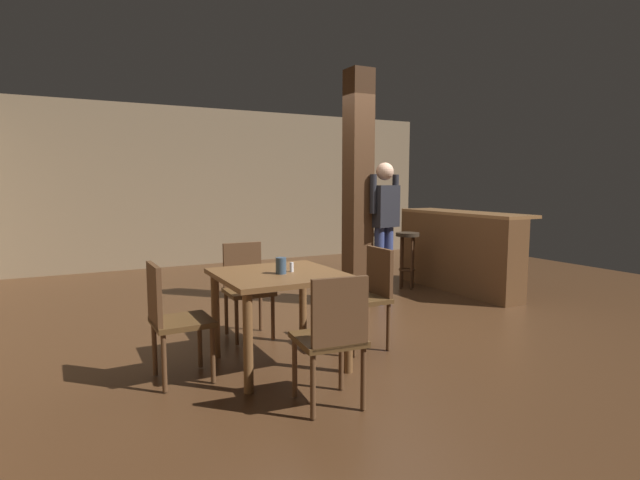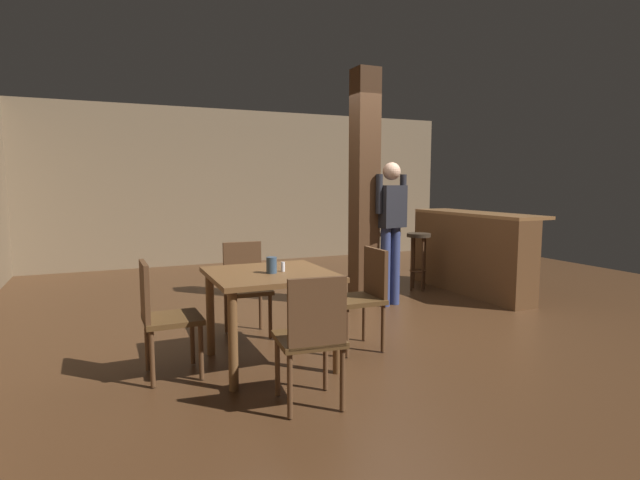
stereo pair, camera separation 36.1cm
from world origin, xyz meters
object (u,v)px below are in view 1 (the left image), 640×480
Objects in this scene: chair_south at (333,334)px; chair_north at (246,284)px; chair_west at (171,316)px; chair_east at (368,292)px; standing_person at (384,223)px; bar_stool_near at (407,248)px; salt_shaker at (292,267)px; dining_table at (279,288)px; bar_counter at (458,251)px; napkin_cup at (281,266)px; bar_stool_mid at (376,244)px.

chair_north is at bearing 89.02° from chair_south.
chair_west is at bearing -136.36° from chair_north.
chair_south is (-0.89, -0.94, 0.00)m from chair_east.
chair_north is at bearing -166.81° from standing_person.
chair_west is 0.52× the size of standing_person.
chair_west is at bearing -152.52° from bar_stool_near.
chair_north is 1.00× the size of chair_south.
chair_north is 0.93m from salt_shaker.
standing_person reaches higher than chair_west.
chair_east is (0.88, 0.03, -0.13)m from dining_table.
bar_counter reaches higher than bar_stool_near.
salt_shaker is at bearing -11.55° from dining_table.
bar_counter is (3.18, 1.51, -0.25)m from salt_shaker.
salt_shaker is at bearing 18.65° from napkin_cup.
bar_counter reaches higher than chair_south.
chair_north is 3.17m from bar_stool_mid.
dining_table is 0.89m from chair_east.
chair_west and chair_north have the same top height.
chair_north is at bearing 88.39° from napkin_cup.
standing_person is at bearing 36.00° from salt_shaker.
bar_counter is at bearing -61.13° from bar_stool_mid.
chair_north is at bearing -147.04° from bar_stool_mid.
dining_table is at bearing -145.31° from bar_stool_near.
chair_east is 1.73m from chair_west.
chair_south reaches higher than bar_stool_near.
dining_table is at bearing -177.91° from chair_east.
bar_stool_near is at bearing 36.04° from salt_shaker.
standing_person is (1.93, 1.31, 0.36)m from dining_table.
bar_stool_mid is (2.57, 2.60, -0.24)m from salt_shaker.
chair_south is 0.91m from napkin_cup.
dining_table is 0.56× the size of standing_person.
bar_stool_near is (2.75, 2.81, 0.07)m from chair_south.
bar_stool_near is (2.64, 1.92, -0.22)m from salt_shaker.
napkin_cup is 0.06× the size of bar_counter.
chair_north is 0.43× the size of bar_counter.
chair_north reaches higher than bar_stool_mid.
chair_west is at bearing 173.85° from napkin_cup.
chair_west is 1.13× the size of bar_stool_near.
chair_west is 6.87× the size of napkin_cup.
napkin_cup is (-0.00, -0.06, 0.19)m from dining_table.
chair_east is 1.20× the size of bar_stool_mid.
standing_person reaches higher than bar_stool_mid.
bar_stool_mid is at bearing 43.95° from dining_table.
bar_stool_near is (1.86, 1.87, 0.07)m from chair_east.
bar_counter is at bearing 19.38° from chair_west.
dining_table is 1.08× the size of chair_east.
chair_north and chair_south have the same top height.
chair_east is 1.00× the size of chair_south.
bar_counter is at bearing -37.39° from bar_stool_near.
bar_counter is (3.29, 2.39, 0.05)m from chair_south.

